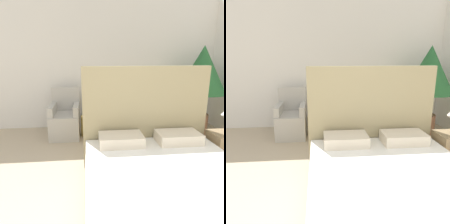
# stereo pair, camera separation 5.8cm
# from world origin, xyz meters

# --- Properties ---
(wall_back) EXTENTS (10.00, 0.06, 2.90)m
(wall_back) POSITION_xyz_m (0.00, 4.02, 1.45)
(wall_back) COLOR white
(wall_back) RESTS_ON ground_plane
(bed) EXTENTS (1.78, 1.99, 1.46)m
(bed) POSITION_xyz_m (0.66, 1.16, 0.28)
(bed) COLOR #8C7A5B
(bed) RESTS_ON ground_plane
(armchair_near_window_left) EXTENTS (0.57, 0.70, 0.95)m
(armchair_near_window_left) POSITION_xyz_m (-0.62, 3.39, 0.30)
(armchair_near_window_left) COLOR #B7B2A8
(armchair_near_window_left) RESTS_ON ground_plane
(armchair_near_window_right) EXTENTS (0.62, 0.74, 0.95)m
(armchair_near_window_right) POSITION_xyz_m (0.31, 3.39, 0.30)
(armchair_near_window_right) COLOR #B7B2A8
(armchair_near_window_right) RESTS_ON ground_plane
(potted_palm) EXTENTS (0.96, 0.96, 1.79)m
(potted_palm) POSITION_xyz_m (2.15, 3.33, 1.23)
(potted_palm) COLOR brown
(potted_palm) RESTS_ON ground_plane
(side_table) EXTENTS (0.30, 0.30, 0.41)m
(side_table) POSITION_xyz_m (-0.16, 3.37, 0.21)
(side_table) COLOR gold
(side_table) RESTS_ON ground_plane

